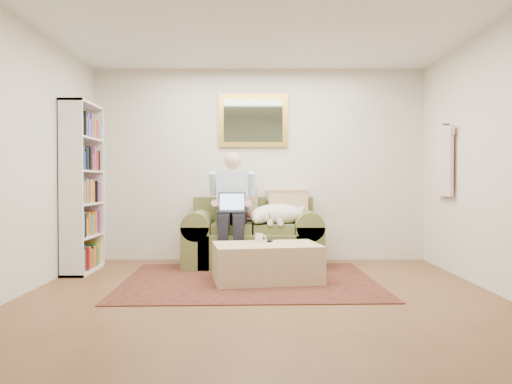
{
  "coord_description": "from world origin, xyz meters",
  "views": [
    {
      "loc": [
        -0.04,
        -4.31,
        1.08
      ],
      "look_at": [
        -0.04,
        1.5,
        0.95
      ],
      "focal_mm": 35.0,
      "sensor_mm": 36.0,
      "label": 1
    }
  ],
  "objects_px": {
    "sofa": "(253,242)",
    "laptop": "(232,207)",
    "bookshelf": "(82,188)",
    "seated_man": "(232,209)",
    "coffee_mug": "(259,238)",
    "ottoman": "(267,263)",
    "sleeping_dog": "(278,214)"
  },
  "relations": [
    {
      "from": "seated_man",
      "to": "coffee_mug",
      "type": "height_order",
      "value": "seated_man"
    },
    {
      "from": "seated_man",
      "to": "laptop",
      "type": "distance_m",
      "value": 0.08
    },
    {
      "from": "laptop",
      "to": "bookshelf",
      "type": "distance_m",
      "value": 1.79
    },
    {
      "from": "sofa",
      "to": "bookshelf",
      "type": "xyz_separation_m",
      "value": [
        -2.02,
        -0.43,
        0.7
      ]
    },
    {
      "from": "sleeping_dog",
      "to": "laptop",
      "type": "bearing_deg",
      "value": -166.36
    },
    {
      "from": "sleeping_dog",
      "to": "ottoman",
      "type": "xyz_separation_m",
      "value": [
        -0.16,
        -0.93,
        -0.46
      ]
    },
    {
      "from": "bookshelf",
      "to": "laptop",
      "type": "bearing_deg",
      "value": 6.64
    },
    {
      "from": "sofa",
      "to": "laptop",
      "type": "distance_m",
      "value": 0.58
    },
    {
      "from": "laptop",
      "to": "coffee_mug",
      "type": "xyz_separation_m",
      "value": [
        0.33,
        -0.69,
        -0.31
      ]
    },
    {
      "from": "coffee_mug",
      "to": "bookshelf",
      "type": "distance_m",
      "value": 2.22
    },
    {
      "from": "sofa",
      "to": "sleeping_dog",
      "type": "height_order",
      "value": "sofa"
    },
    {
      "from": "laptop",
      "to": "bookshelf",
      "type": "height_order",
      "value": "bookshelf"
    },
    {
      "from": "seated_man",
      "to": "laptop",
      "type": "height_order",
      "value": "seated_man"
    },
    {
      "from": "sleeping_dog",
      "to": "sofa",
      "type": "bearing_deg",
      "value": 164.26
    },
    {
      "from": "bookshelf",
      "to": "sofa",
      "type": "bearing_deg",
      "value": 12.01
    },
    {
      "from": "sleeping_dog",
      "to": "ottoman",
      "type": "bearing_deg",
      "value": -99.55
    },
    {
      "from": "seated_man",
      "to": "coffee_mug",
      "type": "distance_m",
      "value": 0.87
    },
    {
      "from": "ottoman",
      "to": "sofa",
      "type": "bearing_deg",
      "value": 98.52
    },
    {
      "from": "laptop",
      "to": "bookshelf",
      "type": "relative_size",
      "value": 0.17
    },
    {
      "from": "sofa",
      "to": "bookshelf",
      "type": "bearing_deg",
      "value": -167.99
    },
    {
      "from": "seated_man",
      "to": "sleeping_dog",
      "type": "distance_m",
      "value": 0.58
    },
    {
      "from": "seated_man",
      "to": "bookshelf",
      "type": "xyz_separation_m",
      "value": [
        -1.76,
        -0.27,
        0.27
      ]
    },
    {
      "from": "ottoman",
      "to": "bookshelf",
      "type": "distance_m",
      "value": 2.39
    },
    {
      "from": "sleeping_dog",
      "to": "seated_man",
      "type": "bearing_deg",
      "value": -172.87
    },
    {
      "from": "sofa",
      "to": "sleeping_dog",
      "type": "relative_size",
      "value": 2.43
    },
    {
      "from": "sofa",
      "to": "coffee_mug",
      "type": "bearing_deg",
      "value": -85.54
    },
    {
      "from": "ottoman",
      "to": "bookshelf",
      "type": "height_order",
      "value": "bookshelf"
    },
    {
      "from": "sofa",
      "to": "laptop",
      "type": "height_order",
      "value": "laptop"
    },
    {
      "from": "laptop",
      "to": "ottoman",
      "type": "relative_size",
      "value": 0.3
    },
    {
      "from": "sleeping_dog",
      "to": "bookshelf",
      "type": "xyz_separation_m",
      "value": [
        -2.33,
        -0.34,
        0.34
      ]
    },
    {
      "from": "sofa",
      "to": "coffee_mug",
      "type": "relative_size",
      "value": 17.24
    },
    {
      "from": "sofa",
      "to": "sleeping_dog",
      "type": "bearing_deg",
      "value": -15.74
    }
  ]
}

